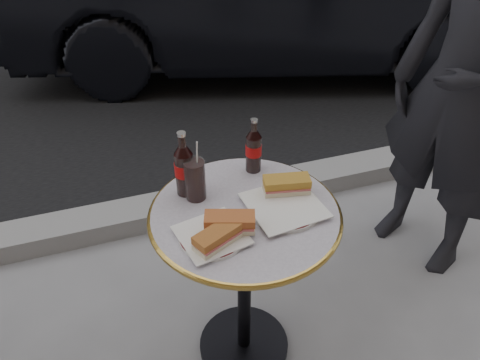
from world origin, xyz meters
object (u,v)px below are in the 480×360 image
object	(u,v)px
cola_glass	(195,180)
cola_bottle_left	(184,164)
plate_left	(212,237)
pedestrian	(466,90)
bistro_table	(244,287)
cola_bottle_right	(254,145)
plate_right	(284,207)

from	to	relation	value
cola_glass	cola_bottle_left	bearing A→B (deg)	124.66
plate_left	cola_glass	bearing A→B (deg)	88.90
cola_bottle_left	pedestrian	xyz separation A→B (m)	(1.19, 0.12, 0.02)
bistro_table	cola_bottle_left	xyz separation A→B (m)	(-0.16, 0.15, 0.48)
bistro_table	cola_bottle_right	bearing A→B (deg)	63.69
bistro_table	plate_left	distance (m)	0.40
cola_bottle_left	cola_glass	xyz separation A→B (m)	(0.03, -0.04, -0.04)
plate_left	pedestrian	distance (m)	1.23
bistro_table	plate_left	world-z (taller)	plate_left
cola_bottle_left	cola_bottle_right	bearing A→B (deg)	11.46
bistro_table	plate_right	distance (m)	0.39
cola_bottle_right	cola_glass	world-z (taller)	cola_bottle_right
cola_glass	pedestrian	xyz separation A→B (m)	(1.17, 0.16, 0.06)
bistro_table	cola_bottle_right	size ratio (longest dim) A/B	3.56
plate_right	cola_bottle_left	world-z (taller)	cola_bottle_left
cola_glass	pedestrian	distance (m)	1.18
cola_glass	bistro_table	bearing A→B (deg)	-42.09
plate_right	cola_bottle_left	size ratio (longest dim) A/B	1.02
bistro_table	cola_bottle_right	distance (m)	0.52
bistro_table	plate_left	bearing A→B (deg)	-147.34
bistro_table	cola_glass	distance (m)	0.47
bistro_table	cola_bottle_left	distance (m)	0.53
cola_glass	plate_right	bearing A→B (deg)	-30.12
plate_left	cola_bottle_right	bearing A→B (deg)	51.05
cola_bottle_right	cola_bottle_left	bearing A→B (deg)	-168.54
cola_glass	plate_left	bearing A→B (deg)	-91.10
plate_left	cola_bottle_left	size ratio (longest dim) A/B	0.85
cola_bottle_right	pedestrian	world-z (taller)	pedestrian
bistro_table	cola_glass	xyz separation A→B (m)	(-0.13, 0.12, 0.44)
plate_left	cola_bottle_right	xyz separation A→B (m)	(0.24, 0.29, 0.10)
cola_bottle_left	pedestrian	distance (m)	1.20
cola_bottle_right	pedestrian	size ratio (longest dim) A/B	0.12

